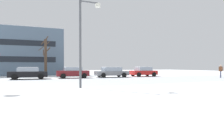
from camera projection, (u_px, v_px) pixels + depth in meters
ground_plane at (36, 87)px, 13.82m from camera, size 120.00×120.00×0.00m
road_surface at (35, 83)px, 17.50m from camera, size 80.00×9.97×0.00m
street_lamp at (84, 35)px, 13.52m from camera, size 1.54×0.36×6.19m
parked_car_black at (28, 73)px, 22.86m from camera, size 4.32×2.27×1.42m
parked_car_maroon at (73, 72)px, 25.08m from camera, size 4.10×2.08×1.45m
parked_car_gray at (112, 72)px, 26.82m from camera, size 4.64×2.26×1.44m
parked_car_red at (143, 71)px, 29.13m from camera, size 3.96×2.27×1.47m
pedestrian_crossing at (221, 70)px, 25.63m from camera, size 0.49×0.46×1.71m
tree_far_right at (46, 57)px, 27.82m from camera, size 1.67×1.34×5.96m
building_far_left at (21, 53)px, 34.64m from camera, size 13.70×9.38×7.96m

